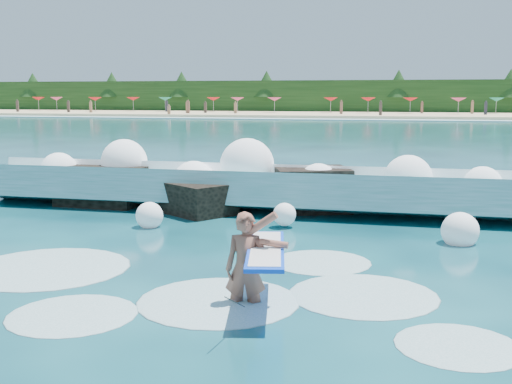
% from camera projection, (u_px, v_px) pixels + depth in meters
% --- Properties ---
extents(ground, '(200.00, 200.00, 0.00)m').
position_uv_depth(ground, '(138.00, 279.00, 10.54)').
color(ground, '#062A37').
rests_on(ground, ground).
extents(beach, '(140.00, 20.00, 0.40)m').
position_uv_depth(beach, '(382.00, 115.00, 85.35)').
color(beach, tan).
rests_on(beach, ground).
extents(wet_band, '(140.00, 5.00, 0.08)m').
position_uv_depth(wet_band, '(377.00, 119.00, 74.82)').
color(wet_band, silver).
rests_on(wet_band, ground).
extents(treeline, '(140.00, 4.00, 5.00)m').
position_uv_depth(treeline, '(386.00, 97.00, 94.60)').
color(treeline, black).
rests_on(treeline, ground).
extents(breaking_wave, '(16.92, 2.68, 1.46)m').
position_uv_depth(breaking_wave, '(292.00, 191.00, 16.72)').
color(breaking_wave, teal).
rests_on(breaking_wave, ground).
extents(rock_cluster, '(7.99, 3.24, 1.31)m').
position_uv_depth(rock_cluster, '(195.00, 192.00, 17.01)').
color(rock_cluster, black).
rests_on(rock_cluster, ground).
extents(surfer_with_board, '(1.08, 2.85, 1.63)m').
position_uv_depth(surfer_with_board, '(250.00, 265.00, 9.12)').
color(surfer_with_board, brown).
rests_on(surfer_with_board, ground).
extents(wave_spray, '(14.73, 4.31, 1.96)m').
position_uv_depth(wave_spray, '(276.00, 176.00, 16.66)').
color(wave_spray, white).
rests_on(wave_spray, ground).
extents(surf_foam, '(8.95, 5.40, 0.14)m').
position_uv_depth(surf_foam, '(184.00, 286.00, 10.15)').
color(surf_foam, silver).
rests_on(surf_foam, ground).
extents(beach_umbrellas, '(109.99, 5.66, 0.50)m').
position_uv_depth(beach_umbrellas, '(387.00, 99.00, 87.42)').
color(beach_umbrellas, red).
rests_on(beach_umbrellas, ground).
extents(beachgoers, '(106.44, 12.78, 1.94)m').
position_uv_depth(beachgoers, '(315.00, 109.00, 83.07)').
color(beachgoers, '#3F332D').
rests_on(beachgoers, ground).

